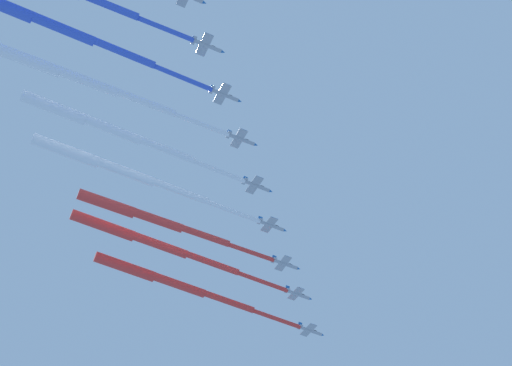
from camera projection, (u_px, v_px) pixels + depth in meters
The scene contains 7 objects.
jet_lead at pixel (173, 283), 275.15m from camera, with size 34.53×79.05×4.38m.
jet_port_inner at pixel (153, 243), 268.26m from camera, with size 35.13×80.67×4.48m.
jet_starboard_inner at pixel (153, 219), 259.92m from camera, with size 30.07×71.93×4.36m.
jet_port_mid at pixel (119, 170), 250.97m from camera, with size 34.00×79.04×4.47m.
jet_starboard_mid at pixel (107, 128), 243.16m from camera, with size 33.45×75.33×4.38m.
jet_port_outer at pixel (82, 80), 237.62m from camera, with size 32.41×77.71×4.40m.
jet_starboard_outer at pixel (56, 26), 228.53m from camera, with size 34.52×78.93×4.38m.
Camera 1 is at (-134.59, 6.58, -64.67)m, focal length 57.97 mm.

